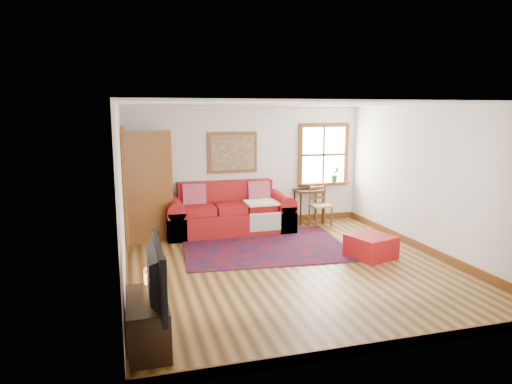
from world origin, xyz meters
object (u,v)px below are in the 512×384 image
object	(u,v)px
red_ottoman	(371,246)
ladder_back_chair	(319,203)
side_table	(309,195)
media_cabinet	(147,322)
red_leather_sofa	(229,215)

from	to	relation	value
red_ottoman	ladder_back_chair	distance (m)	2.24
side_table	media_cabinet	distance (m)	5.78
red_ottoman	media_cabinet	size ratio (longest dim) A/B	0.71
ladder_back_chair	side_table	bearing A→B (deg)	110.96
red_leather_sofa	side_table	xyz separation A→B (m)	(1.83, 0.27, 0.28)
red_leather_sofa	side_table	distance (m)	1.87
side_table	media_cabinet	world-z (taller)	side_table
red_leather_sofa	ladder_back_chair	world-z (taller)	red_leather_sofa
red_ottoman	ladder_back_chair	xyz separation A→B (m)	(0.04, 2.22, 0.29)
ladder_back_chair	media_cabinet	bearing A→B (deg)	-131.76
side_table	media_cabinet	size ratio (longest dim) A/B	0.78
ladder_back_chair	media_cabinet	distance (m)	5.61
media_cabinet	side_table	bearing A→B (deg)	51.20
red_leather_sofa	side_table	world-z (taller)	red_leather_sofa
side_table	ladder_back_chair	xyz separation A→B (m)	(0.12, -0.31, -0.12)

